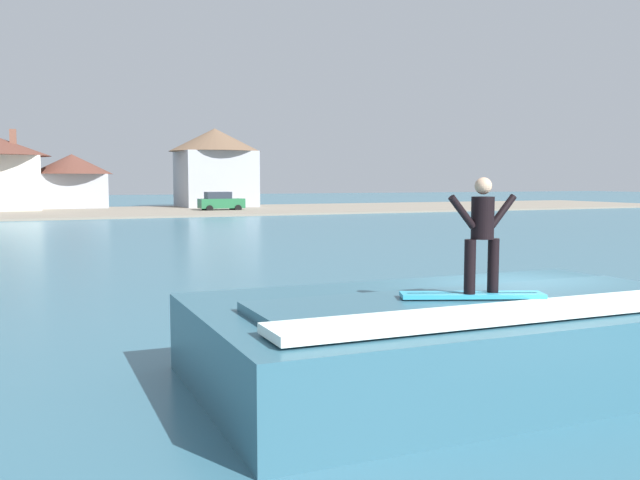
{
  "coord_description": "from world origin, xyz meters",
  "views": [
    {
      "loc": [
        -7.72,
        -9.48,
        2.99
      ],
      "look_at": [
        -1.82,
        4.46,
        1.65
      ],
      "focal_mm": 38.4,
      "sensor_mm": 36.0,
      "label": 1
    }
  ],
  "objects_px": {
    "car_far_shore": "(221,201)",
    "surfboard": "(472,295)",
    "surfer": "(482,229)",
    "house_gabled_white": "(215,164)",
    "house_small_cottage": "(72,178)",
    "wave_crest": "(460,337)"
  },
  "relations": [
    {
      "from": "wave_crest",
      "to": "car_far_shore",
      "type": "height_order",
      "value": "car_far_shore"
    },
    {
      "from": "house_small_cottage",
      "to": "surfer",
      "type": "bearing_deg",
      "value": -88.36
    },
    {
      "from": "car_far_shore",
      "to": "surfer",
      "type": "bearing_deg",
      "value": -100.93
    },
    {
      "from": "car_far_shore",
      "to": "surfboard",
      "type": "bearing_deg",
      "value": -101.06
    },
    {
      "from": "wave_crest",
      "to": "house_gabled_white",
      "type": "bearing_deg",
      "value": 78.97
    },
    {
      "from": "surfer",
      "to": "wave_crest",
      "type": "bearing_deg",
      "value": 82.17
    },
    {
      "from": "house_gabled_white",
      "to": "surfer",
      "type": "bearing_deg",
      "value": -101.0
    },
    {
      "from": "wave_crest",
      "to": "surfboard",
      "type": "relative_size",
      "value": 3.88
    },
    {
      "from": "surfer",
      "to": "house_gabled_white",
      "type": "relative_size",
      "value": 0.17
    },
    {
      "from": "surfer",
      "to": "house_gabled_white",
      "type": "bearing_deg",
      "value": 79.0
    },
    {
      "from": "surfer",
      "to": "house_gabled_white",
      "type": "distance_m",
      "value": 65.31
    },
    {
      "from": "car_far_shore",
      "to": "house_small_cottage",
      "type": "bearing_deg",
      "value": 138.97
    },
    {
      "from": "house_gabled_white",
      "to": "surfboard",
      "type": "bearing_deg",
      "value": -101.1
    },
    {
      "from": "surfboard",
      "to": "house_small_cottage",
      "type": "xyz_separation_m",
      "value": [
        -1.77,
        65.85,
        1.83
      ]
    },
    {
      "from": "surfboard",
      "to": "surfer",
      "type": "relative_size",
      "value": 1.24
    },
    {
      "from": "surfboard",
      "to": "house_small_cottage",
      "type": "height_order",
      "value": "house_small_cottage"
    },
    {
      "from": "car_far_shore",
      "to": "house_gabled_white",
      "type": "xyz_separation_m",
      "value": [
        1.82,
        9.05,
        3.72
      ]
    },
    {
      "from": "wave_crest",
      "to": "surfboard",
      "type": "height_order",
      "value": "surfboard"
    },
    {
      "from": "wave_crest",
      "to": "house_gabled_white",
      "type": "height_order",
      "value": "house_gabled_white"
    },
    {
      "from": "surfer",
      "to": "house_small_cottage",
      "type": "xyz_separation_m",
      "value": [
        -1.88,
        65.9,
        0.89
      ]
    },
    {
      "from": "wave_crest",
      "to": "house_gabled_white",
      "type": "distance_m",
      "value": 64.78
    },
    {
      "from": "car_far_shore",
      "to": "house_small_cottage",
      "type": "distance_m",
      "value": 16.74
    }
  ]
}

